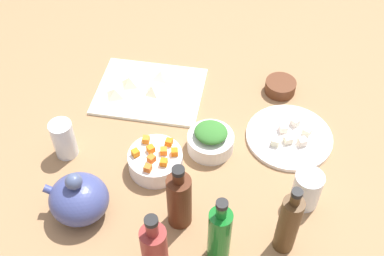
# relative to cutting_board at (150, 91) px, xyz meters

# --- Properties ---
(tabletop) EXTENTS (1.90, 1.90, 0.03)m
(tabletop) POSITION_rel_cutting_board_xyz_m (-0.17, 0.17, -0.02)
(tabletop) COLOR #9B734B
(tabletop) RESTS_ON ground
(cutting_board) EXTENTS (0.33, 0.26, 0.01)m
(cutting_board) POSITION_rel_cutting_board_xyz_m (0.00, 0.00, 0.00)
(cutting_board) COLOR white
(cutting_board) RESTS_ON tabletop
(plate_tofu) EXTENTS (0.25, 0.25, 0.01)m
(plate_tofu) POSITION_rel_cutting_board_xyz_m (-0.44, 0.11, 0.00)
(plate_tofu) COLOR white
(plate_tofu) RESTS_ON tabletop
(bowl_greens) EXTENTS (0.13, 0.13, 0.05)m
(bowl_greens) POSITION_rel_cutting_board_xyz_m (-0.22, 0.19, 0.02)
(bowl_greens) COLOR white
(bowl_greens) RESTS_ON tabletop
(bowl_carrots) EXTENTS (0.15, 0.15, 0.06)m
(bowl_carrots) POSITION_rel_cutting_board_xyz_m (-0.09, 0.28, 0.02)
(bowl_carrots) COLOR white
(bowl_carrots) RESTS_ON tabletop
(bowl_small_side) EXTENTS (0.10, 0.10, 0.04)m
(bowl_small_side) POSITION_rel_cutting_board_xyz_m (-0.40, -0.08, 0.01)
(bowl_small_side) COLOR #5A2E1A
(bowl_small_side) RESTS_ON tabletop
(teapot) EXTENTS (0.16, 0.14, 0.15)m
(teapot) POSITION_rel_cutting_board_xyz_m (0.06, 0.46, 0.05)
(teapot) COLOR #414B87
(teapot) RESTS_ON tabletop
(bottle_0) EXTENTS (0.06, 0.06, 0.20)m
(bottle_0) POSITION_rel_cutting_board_xyz_m (-0.16, 0.56, 0.07)
(bottle_0) COLOR maroon
(bottle_0) RESTS_ON tabletop
(bottle_1) EXTENTS (0.06, 0.06, 0.21)m
(bottle_1) POSITION_rel_cutting_board_xyz_m (-0.19, 0.43, 0.08)
(bottle_1) COLOR #4E2412
(bottle_1) RESTS_ON tabletop
(bottle_2) EXTENTS (0.05, 0.05, 0.23)m
(bottle_2) POSITION_rel_cutting_board_xyz_m (-0.44, 0.45, 0.09)
(bottle_2) COLOR #4E3319
(bottle_2) RESTS_ON tabletop
(bottle_3) EXTENTS (0.05, 0.05, 0.22)m
(bottle_3) POSITION_rel_cutting_board_xyz_m (-0.29, 0.51, 0.09)
(bottle_3) COLOR #146D21
(bottle_3) RESTS_ON tabletop
(drinking_glass_0) EXTENTS (0.06, 0.06, 0.12)m
(drinking_glass_0) POSITION_rel_cutting_board_xyz_m (0.17, 0.28, 0.05)
(drinking_glass_0) COLOR white
(drinking_glass_0) RESTS_ON tabletop
(drinking_glass_1) EXTENTS (0.07, 0.07, 0.11)m
(drinking_glass_1) POSITION_rel_cutting_board_xyz_m (-0.49, 0.32, 0.05)
(drinking_glass_1) COLOR white
(drinking_glass_1) RESTS_ON tabletop
(carrot_cube_0) EXTENTS (0.02, 0.02, 0.02)m
(carrot_cube_0) POSITION_rel_cutting_board_xyz_m (-0.12, 0.31, 0.06)
(carrot_cube_0) COLOR orange
(carrot_cube_0) RESTS_ON bowl_carrots
(carrot_cube_1) EXTENTS (0.02, 0.02, 0.02)m
(carrot_cube_1) POSITION_rel_cutting_board_xyz_m (-0.08, 0.30, 0.06)
(carrot_cube_1) COLOR orange
(carrot_cube_1) RESTS_ON bowl_carrots
(carrot_cube_2) EXTENTS (0.02, 0.02, 0.02)m
(carrot_cube_2) POSITION_rel_cutting_board_xyz_m (-0.11, 0.27, 0.06)
(carrot_cube_2) COLOR orange
(carrot_cube_2) RESTS_ON bowl_carrots
(carrot_cube_3) EXTENTS (0.03, 0.03, 0.02)m
(carrot_cube_3) POSITION_rel_cutting_board_xyz_m (-0.07, 0.27, 0.06)
(carrot_cube_3) COLOR orange
(carrot_cube_3) RESTS_ON bowl_carrots
(carrot_cube_4) EXTENTS (0.03, 0.03, 0.02)m
(carrot_cube_4) POSITION_rel_cutting_board_xyz_m (-0.04, 0.29, 0.06)
(carrot_cube_4) COLOR orange
(carrot_cube_4) RESTS_ON bowl_carrots
(carrot_cube_5) EXTENTS (0.02, 0.02, 0.02)m
(carrot_cube_5) POSITION_rel_cutting_board_xyz_m (-0.08, 0.34, 0.06)
(carrot_cube_5) COLOR orange
(carrot_cube_5) RESTS_ON bowl_carrots
(carrot_cube_6) EXTENTS (0.02, 0.02, 0.02)m
(carrot_cube_6) POSITION_rel_cutting_board_xyz_m (-0.12, 0.24, 0.06)
(carrot_cube_6) COLOR orange
(carrot_cube_6) RESTS_ON bowl_carrots
(carrot_cube_7) EXTENTS (0.02, 0.02, 0.02)m
(carrot_cube_7) POSITION_rel_cutting_board_xyz_m (-0.14, 0.27, 0.06)
(carrot_cube_7) COLOR orange
(carrot_cube_7) RESTS_ON bowl_carrots
(carrot_cube_8) EXTENTS (0.02, 0.02, 0.02)m
(carrot_cube_8) POSITION_rel_cutting_board_xyz_m (-0.05, 0.24, 0.06)
(carrot_cube_8) COLOR orange
(carrot_cube_8) RESTS_ON bowl_carrots
(chopped_greens_mound) EXTENTS (0.10, 0.10, 0.03)m
(chopped_greens_mound) POSITION_rel_cutting_board_xyz_m (-0.22, 0.19, 0.06)
(chopped_greens_mound) COLOR #36772D
(chopped_greens_mound) RESTS_ON bowl_greens
(tofu_cube_0) EXTENTS (0.03, 0.03, 0.02)m
(tofu_cube_0) POSITION_rel_cutting_board_xyz_m (-0.47, 0.14, 0.02)
(tofu_cube_0) COLOR #EFDFC9
(tofu_cube_0) RESTS_ON plate_tofu
(tofu_cube_1) EXTENTS (0.03, 0.03, 0.02)m
(tofu_cube_1) POSITION_rel_cutting_board_xyz_m (-0.43, 0.13, 0.02)
(tofu_cube_1) COLOR #FAEECE
(tofu_cube_1) RESTS_ON plate_tofu
(tofu_cube_2) EXTENTS (0.03, 0.03, 0.02)m
(tofu_cube_2) POSITION_rel_cutting_board_xyz_m (-0.42, 0.09, 0.02)
(tofu_cube_2) COLOR #F8E2D2
(tofu_cube_2) RESTS_ON plate_tofu
(tofu_cube_3) EXTENTS (0.03, 0.03, 0.02)m
(tofu_cube_3) POSITION_rel_cutting_board_xyz_m (-0.45, 0.06, 0.02)
(tofu_cube_3) COLOR silver
(tofu_cube_3) RESTS_ON plate_tofu
(tofu_cube_4) EXTENTS (0.03, 0.03, 0.02)m
(tofu_cube_4) POSITION_rel_cutting_board_xyz_m (-0.49, 0.09, 0.02)
(tofu_cube_4) COLOR #EDEBCD
(tofu_cube_4) RESTS_ON plate_tofu
(tofu_cube_5) EXTENTS (0.03, 0.03, 0.02)m
(tofu_cube_5) POSITION_rel_cutting_board_xyz_m (-0.40, 0.15, 0.02)
(tofu_cube_5) COLOR white
(tofu_cube_5) RESTS_ON plate_tofu
(dumpling_0) EXTENTS (0.06, 0.06, 0.03)m
(dumpling_0) POSITION_rel_cutting_board_xyz_m (0.10, 0.04, 0.02)
(dumpling_0) COLOR beige
(dumpling_0) RESTS_ON cutting_board
(dumpling_1) EXTENTS (0.07, 0.07, 0.03)m
(dumpling_1) POSITION_rel_cutting_board_xyz_m (-0.02, -0.06, 0.02)
(dumpling_1) COLOR beige
(dumpling_1) RESTS_ON cutting_board
(dumpling_2) EXTENTS (0.06, 0.06, 0.03)m
(dumpling_2) POSITION_rel_cutting_board_xyz_m (-0.01, 0.01, 0.02)
(dumpling_2) COLOR beige
(dumpling_2) RESTS_ON cutting_board
(dumpling_3) EXTENTS (0.06, 0.06, 0.03)m
(dumpling_3) POSITION_rel_cutting_board_xyz_m (0.07, -0.01, 0.02)
(dumpling_3) COLOR beige
(dumpling_3) RESTS_ON cutting_board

